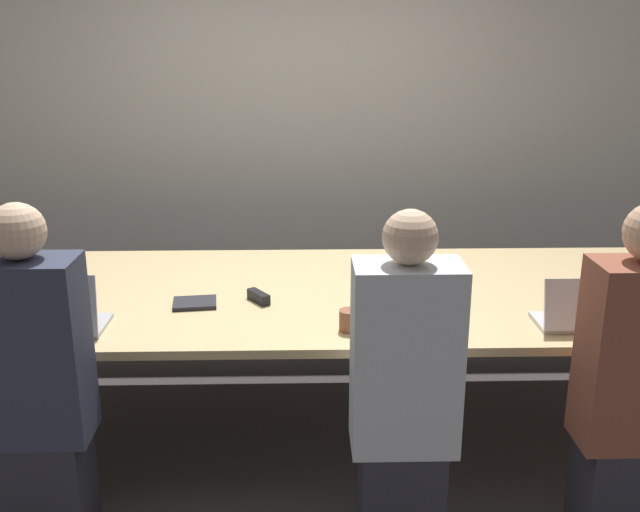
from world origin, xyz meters
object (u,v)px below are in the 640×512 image
at_px(cup_near_midright, 349,320).
at_px(stapler, 259,297).
at_px(laptop_near_right, 579,313).
at_px(person_near_right, 633,387).
at_px(person_near_left, 36,384).
at_px(laptop_near_midright, 406,316).
at_px(bottle_near_right, 626,290).
at_px(person_near_midright, 404,394).
at_px(laptop_near_left, 60,316).

xyz_separation_m(cup_near_midright, stapler, (-0.42, 0.37, -0.02)).
xyz_separation_m(laptop_near_right, person_near_right, (0.05, -0.47, -0.12)).
bearing_deg(cup_near_midright, person_near_left, -163.26).
distance_m(laptop_near_right, cup_near_midright, 1.00).
xyz_separation_m(laptop_near_midright, cup_near_midright, (-0.25, 0.01, -0.02)).
distance_m(bottle_near_right, person_near_midright, 1.28).
height_order(person_near_left, laptop_near_midright, person_near_left).
xyz_separation_m(laptop_near_right, bottle_near_right, (0.28, 0.17, 0.05)).
bearing_deg(person_near_right, person_near_midright, 0.01).
xyz_separation_m(laptop_near_right, laptop_near_left, (-2.25, -0.00, 0.01)).
distance_m(person_near_left, person_near_midright, 1.41).
xyz_separation_m(laptop_near_midright, person_near_midright, (-0.07, -0.46, -0.13)).
bearing_deg(laptop_near_right, laptop_near_midright, 0.62).
relative_size(person_near_right, person_near_midright, 1.02).
distance_m(laptop_near_right, laptop_near_left, 2.25).
distance_m(person_near_right, laptop_near_midright, 0.93).
height_order(laptop_near_left, laptop_near_midright, laptop_near_left).
relative_size(cup_near_midright, stapler, 0.63).
bearing_deg(person_near_midright, laptop_near_right, -150.60).
bearing_deg(person_near_right, laptop_near_left, -11.46).
bearing_deg(laptop_near_right, stapler, -14.52).
relative_size(laptop_near_left, cup_near_midright, 3.79).
distance_m(laptop_near_right, person_near_left, 2.27).
distance_m(person_near_left, cup_near_midright, 1.29).
height_order(person_near_right, bottle_near_right, person_near_right).
distance_m(laptop_near_left, stapler, 0.91).
height_order(person_near_left, stapler, person_near_left).
bearing_deg(person_near_midright, cup_near_midright, -69.05).
height_order(person_near_right, stapler, person_near_right).
bearing_deg(person_near_midright, stapler, -54.48).
relative_size(person_near_right, bottle_near_right, 5.16).
height_order(laptop_near_midright, person_near_midright, person_near_midright).
bearing_deg(laptop_near_midright, laptop_near_right, -179.38).
relative_size(person_near_midright, stapler, 9.25).
distance_m(person_near_right, bottle_near_right, 0.69).
xyz_separation_m(laptop_near_right, laptop_near_midright, (-0.76, -0.01, -0.00)).
bearing_deg(stapler, laptop_near_left, 170.11).
height_order(person_near_right, person_near_left, person_near_right).
xyz_separation_m(person_near_right, laptop_near_midright, (-0.80, 0.46, 0.12)).
bearing_deg(stapler, person_near_left, -171.71).
bearing_deg(laptop_near_left, stapler, -156.02).
height_order(bottle_near_right, cup_near_midright, bottle_near_right).
height_order(person_near_midright, cup_near_midright, person_near_midright).
bearing_deg(bottle_near_right, person_near_midright, -150.13).
height_order(laptop_near_right, laptop_near_midright, laptop_near_right).
bearing_deg(bottle_near_right, cup_near_midright, -172.57).
relative_size(laptop_near_right, stapler, 2.32).
relative_size(laptop_near_left, person_near_midright, 0.26).
bearing_deg(person_near_right, bottle_near_right, -110.06).
height_order(laptop_near_right, laptop_near_left, laptop_near_left).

